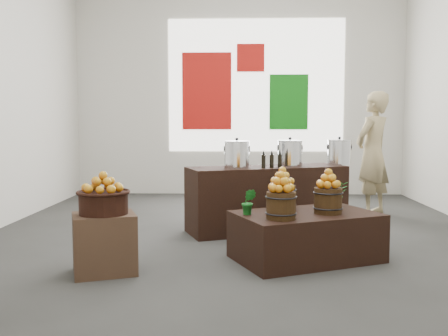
{
  "coord_description": "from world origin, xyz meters",
  "views": [
    {
      "loc": [
        0.0,
        -5.74,
        1.31
      ],
      "look_at": [
        -0.16,
        -0.4,
        0.83
      ],
      "focal_mm": 40.0,
      "sensor_mm": 36.0,
      "label": 1
    }
  ],
  "objects_px": {
    "wicker_basket": "(104,203)",
    "stock_pot_right": "(339,153)",
    "stock_pot_left": "(237,155)",
    "display_table": "(306,236)",
    "shopper": "(372,153)",
    "counter": "(267,199)",
    "stock_pot_center": "(290,154)",
    "crate": "(104,243)"
  },
  "relations": [
    {
      "from": "stock_pot_left",
      "to": "shopper",
      "type": "xyz_separation_m",
      "value": [
        1.94,
        1.26,
        -0.05
      ]
    },
    {
      "from": "counter",
      "to": "wicker_basket",
      "type": "bearing_deg",
      "value": -150.89
    },
    {
      "from": "crate",
      "to": "stock_pot_left",
      "type": "relative_size",
      "value": 1.77
    },
    {
      "from": "wicker_basket",
      "to": "counter",
      "type": "distance_m",
      "value": 2.37
    },
    {
      "from": "stock_pot_left",
      "to": "shopper",
      "type": "relative_size",
      "value": 0.17
    },
    {
      "from": "crate",
      "to": "stock_pot_right",
      "type": "xyz_separation_m",
      "value": [
        2.46,
        2.16,
        0.67
      ]
    },
    {
      "from": "counter",
      "to": "stock_pot_right",
      "type": "bearing_deg",
      "value": 0.0
    },
    {
      "from": "shopper",
      "to": "display_table",
      "type": "bearing_deg",
      "value": 18.43
    },
    {
      "from": "crate",
      "to": "stock_pot_right",
      "type": "relative_size",
      "value": 1.77
    },
    {
      "from": "stock_pot_left",
      "to": "stock_pot_center",
      "type": "height_order",
      "value": "same"
    },
    {
      "from": "stock_pot_center",
      "to": "stock_pot_left",
      "type": "bearing_deg",
      "value": -159.16
    },
    {
      "from": "wicker_basket",
      "to": "stock_pot_right",
      "type": "xyz_separation_m",
      "value": [
        2.46,
        2.16,
        0.32
      ]
    },
    {
      "from": "wicker_basket",
      "to": "shopper",
      "type": "bearing_deg",
      "value": 43.51
    },
    {
      "from": "crate",
      "to": "wicker_basket",
      "type": "height_order",
      "value": "wicker_basket"
    },
    {
      "from": "counter",
      "to": "stock_pot_center",
      "type": "distance_m",
      "value": 0.62
    },
    {
      "from": "stock_pot_center",
      "to": "shopper",
      "type": "bearing_deg",
      "value": 38.38
    },
    {
      "from": "stock_pot_right",
      "to": "shopper",
      "type": "height_order",
      "value": "shopper"
    },
    {
      "from": "crate",
      "to": "stock_pot_right",
      "type": "bearing_deg",
      "value": 41.34
    },
    {
      "from": "stock_pot_center",
      "to": "wicker_basket",
      "type": "bearing_deg",
      "value": -133.3
    },
    {
      "from": "stock_pot_right",
      "to": "display_table",
      "type": "bearing_deg",
      "value": -110.73
    },
    {
      "from": "display_table",
      "to": "counter",
      "type": "height_order",
      "value": "counter"
    },
    {
      "from": "counter",
      "to": "shopper",
      "type": "bearing_deg",
      "value": 14.8
    },
    {
      "from": "wicker_basket",
      "to": "display_table",
      "type": "bearing_deg",
      "value": 14.98
    },
    {
      "from": "stock_pot_center",
      "to": "shopper",
      "type": "xyz_separation_m",
      "value": [
        1.28,
        1.01,
        -0.05
      ]
    },
    {
      "from": "stock_pot_right",
      "to": "shopper",
      "type": "xyz_separation_m",
      "value": [
        0.63,
        0.77,
        -0.05
      ]
    },
    {
      "from": "crate",
      "to": "counter",
      "type": "height_order",
      "value": "counter"
    },
    {
      "from": "wicker_basket",
      "to": "shopper",
      "type": "relative_size",
      "value": 0.24
    },
    {
      "from": "crate",
      "to": "wicker_basket",
      "type": "xyz_separation_m",
      "value": [
        0.0,
        0.0,
        0.36
      ]
    },
    {
      "from": "counter",
      "to": "shopper",
      "type": "height_order",
      "value": "shopper"
    },
    {
      "from": "display_table",
      "to": "counter",
      "type": "distance_m",
      "value": 1.36
    },
    {
      "from": "wicker_basket",
      "to": "stock_pot_left",
      "type": "relative_size",
      "value": 1.41
    },
    {
      "from": "display_table",
      "to": "shopper",
      "type": "xyz_separation_m",
      "value": [
        1.26,
        2.44,
        0.65
      ]
    },
    {
      "from": "stock_pot_left",
      "to": "stock_pot_right",
      "type": "distance_m",
      "value": 1.4
    },
    {
      "from": "stock_pot_center",
      "to": "crate",
      "type": "bearing_deg",
      "value": -133.3
    },
    {
      "from": "stock_pot_left",
      "to": "shopper",
      "type": "height_order",
      "value": "shopper"
    },
    {
      "from": "wicker_basket",
      "to": "stock_pot_right",
      "type": "height_order",
      "value": "stock_pot_right"
    },
    {
      "from": "stock_pot_right",
      "to": "shopper",
      "type": "bearing_deg",
      "value": 50.71
    },
    {
      "from": "counter",
      "to": "stock_pot_center",
      "type": "xyz_separation_m",
      "value": [
        0.29,
        0.11,
        0.54
      ]
    },
    {
      "from": "crate",
      "to": "stock_pot_center",
      "type": "xyz_separation_m",
      "value": [
        1.8,
        1.91,
        0.67
      ]
    },
    {
      "from": "stock_pot_center",
      "to": "shopper",
      "type": "height_order",
      "value": "shopper"
    },
    {
      "from": "shopper",
      "to": "stock_pot_center",
      "type": "bearing_deg",
      "value": -5.88
    },
    {
      "from": "counter",
      "to": "stock_pot_center",
      "type": "bearing_deg",
      "value": -0.0
    }
  ]
}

